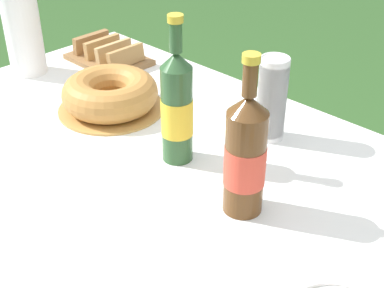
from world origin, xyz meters
The scene contains 8 objects.
garden_table centered at (0.00, 0.00, 0.67)m, with size 1.65×1.18×0.73m.
tablecloth centered at (0.00, 0.00, 0.72)m, with size 1.66×1.19×0.10m.
bundt_cake centered at (-0.35, 0.20, 0.78)m, with size 0.29×0.29×0.10m.
cup_stack centered at (0.05, 0.39, 0.84)m, with size 0.07×0.07×0.21m.
cider_bottle_green centered at (-0.05, 0.16, 0.87)m, with size 0.07×0.07×0.35m.
cider_bottle_amber centered at (0.18, 0.12, 0.86)m, with size 0.08×0.08×0.34m.
paper_towel_roll centered at (-0.74, 0.18, 0.86)m, with size 0.11×0.11×0.25m.
bread_board centered at (-0.62, 0.41, 0.76)m, with size 0.26×0.18×0.07m.
Camera 1 is at (0.72, -0.58, 1.43)m, focal length 50.00 mm.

